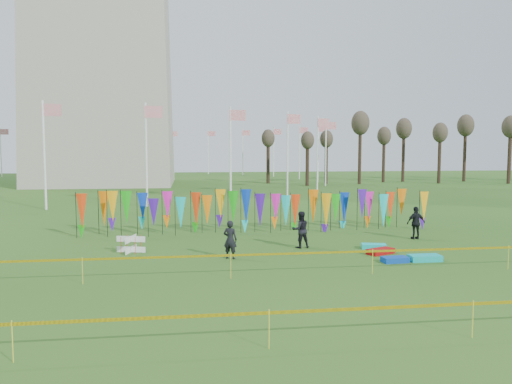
{
  "coord_description": "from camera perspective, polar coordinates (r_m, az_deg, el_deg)",
  "views": [
    {
      "loc": [
        -3.53,
        -18.36,
        4.42
      ],
      "look_at": [
        -0.23,
        6.0,
        2.32
      ],
      "focal_mm": 35.0,
      "sensor_mm": 36.0,
      "label": 1
    }
  ],
  "objects": [
    {
      "name": "kite_bag_blue",
      "position": [
        20.5,
        15.59,
        -7.45
      ],
      "size": [
        1.05,
        0.61,
        0.21
      ],
      "primitive_type": "cube",
      "rotation": [
        0.0,
        0.0,
        0.08
      ],
      "color": "#0B43B9",
      "rests_on": "ground"
    },
    {
      "name": "tree_line",
      "position": [
        71.79,
        22.08,
        5.91
      ],
      "size": [
        53.92,
        1.92,
        7.84
      ],
      "color": "#36271B",
      "rests_on": "ground"
    },
    {
      "name": "kite_bag_turquoise",
      "position": [
        23.01,
        13.31,
        -6.06
      ],
      "size": [
        1.17,
        0.79,
        0.21
      ],
      "primitive_type": "cube",
      "rotation": [
        0.0,
        0.0,
        -0.26
      ],
      "color": "#0ED2D5",
      "rests_on": "ground"
    },
    {
      "name": "person_right",
      "position": [
        25.88,
        17.82,
        -3.38
      ],
      "size": [
        0.98,
        0.6,
        1.62
      ],
      "primitive_type": "imported",
      "rotation": [
        0.0,
        0.0,
        3.21
      ],
      "color": "black",
      "rests_on": "ground"
    },
    {
      "name": "kite_bag_teal",
      "position": [
        21.08,
        18.72,
        -7.15
      ],
      "size": [
        1.26,
        0.6,
        0.24
      ],
      "primitive_type": "cube",
      "rotation": [
        0.0,
        0.0,
        -0.0
      ],
      "color": "#0DBBBC",
      "rests_on": "ground"
    },
    {
      "name": "kite_bag_red",
      "position": [
        21.95,
        14.03,
        -6.59
      ],
      "size": [
        1.34,
        1.04,
        0.22
      ],
      "primitive_type": "cube",
      "rotation": [
        0.0,
        0.0,
        0.46
      ],
      "color": "#A90B0B",
      "rests_on": "ground"
    },
    {
      "name": "person_mid",
      "position": [
        22.56,
        5.11,
        -4.31
      ],
      "size": [
        0.86,
        0.59,
        1.65
      ],
      "primitive_type": "imported",
      "rotation": [
        0.0,
        0.0,
        3.27
      ],
      "color": "black",
      "rests_on": "ground"
    },
    {
      "name": "caution_tape_near",
      "position": [
        17.43,
        3.43,
        -7.19
      ],
      "size": [
        26.0,
        0.02,
        0.9
      ],
      "color": "yellow",
      "rests_on": "ground"
    },
    {
      "name": "ground",
      "position": [
        19.21,
        3.12,
        -8.43
      ],
      "size": [
        160.0,
        160.0,
        0.0
      ],
      "primitive_type": "plane",
      "color": "#234E16",
      "rests_on": "ground"
    },
    {
      "name": "flagpole_ring",
      "position": [
        67.18,
        -16.73,
        4.31
      ],
      "size": [
        57.4,
        56.16,
        8.0
      ],
      "color": "white",
      "rests_on": "ground"
    },
    {
      "name": "person_left",
      "position": [
        20.29,
        -2.97,
        -5.45
      ],
      "size": [
        0.69,
        0.62,
        1.57
      ],
      "primitive_type": "imported",
      "rotation": [
        0.0,
        0.0,
        2.71
      ],
      "color": "black",
      "rests_on": "ground"
    },
    {
      "name": "box_kite",
      "position": [
        22.19,
        -14.11,
        -5.81
      ],
      "size": [
        0.65,
        0.65,
        0.73
      ],
      "rotation": [
        0.0,
        0.0,
        -0.27
      ],
      "color": "red",
      "rests_on": "ground"
    },
    {
      "name": "banner_row",
      "position": [
        26.71,
        0.54,
        -1.86
      ],
      "size": [
        18.64,
        0.64,
        2.17
      ],
      "color": "black",
      "rests_on": "ground"
    },
    {
      "name": "caution_tape_far",
      "position": [
        11.69,
        9.39,
        -13.33
      ],
      "size": [
        26.0,
        0.02,
        0.9
      ],
      "color": "yellow",
      "rests_on": "ground"
    }
  ]
}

